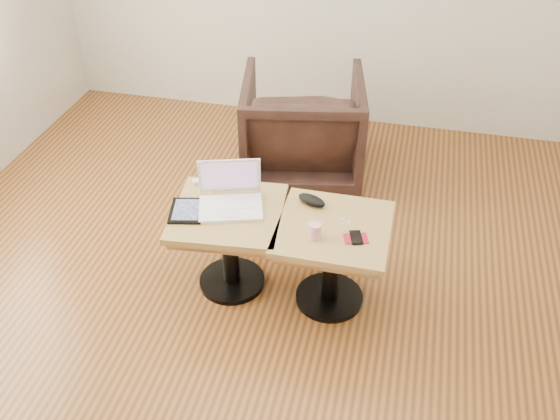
% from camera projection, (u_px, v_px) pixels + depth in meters
% --- Properties ---
extents(room_shell, '(4.52, 4.52, 2.71)m').
position_uv_depth(room_shell, '(277.00, 80.00, 2.53)').
color(room_shell, '#523015').
rests_on(room_shell, ground).
extents(side_table_left, '(0.61, 0.61, 0.51)m').
position_uv_depth(side_table_left, '(229.00, 230.00, 3.30)').
color(side_table_left, black).
rests_on(side_table_left, ground).
extents(side_table_right, '(0.56, 0.56, 0.51)m').
position_uv_depth(side_table_right, '(333.00, 246.00, 3.20)').
color(side_table_right, black).
rests_on(side_table_right, ground).
extents(laptop, '(0.39, 0.35, 0.23)m').
position_uv_depth(laptop, '(230.00, 197.00, 3.24)').
color(laptop, white).
rests_on(laptop, side_table_left).
extents(tablet, '(0.21, 0.25, 0.02)m').
position_uv_depth(tablet, '(187.00, 211.00, 3.21)').
color(tablet, black).
rests_on(tablet, side_table_left).
extents(charging_adapter, '(0.06, 0.06, 0.02)m').
position_uv_depth(charging_adapter, '(196.00, 182.00, 3.41)').
color(charging_adapter, white).
rests_on(charging_adapter, side_table_left).
extents(glasses_case, '(0.18, 0.13, 0.05)m').
position_uv_depth(glasses_case, '(312.00, 200.00, 3.25)').
color(glasses_case, black).
rests_on(glasses_case, side_table_right).
extents(striped_cup, '(0.07, 0.07, 0.08)m').
position_uv_depth(striped_cup, '(315.00, 231.00, 3.02)').
color(striped_cup, '#DD4D7C').
rests_on(striped_cup, side_table_right).
extents(earbuds_tangle, '(0.07, 0.04, 0.01)m').
position_uv_depth(earbuds_tangle, '(347.00, 222.00, 3.14)').
color(earbuds_tangle, white).
rests_on(earbuds_tangle, side_table_right).
extents(phone_on_sleeve, '(0.13, 0.11, 0.01)m').
position_uv_depth(phone_on_sleeve, '(356.00, 238.00, 3.04)').
color(phone_on_sleeve, '#AA0D2C').
rests_on(phone_on_sleeve, side_table_right).
extents(armchair, '(0.93, 0.95, 0.74)m').
position_uv_depth(armchair, '(302.00, 128.00, 4.21)').
color(armchair, black).
rests_on(armchair, ground).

